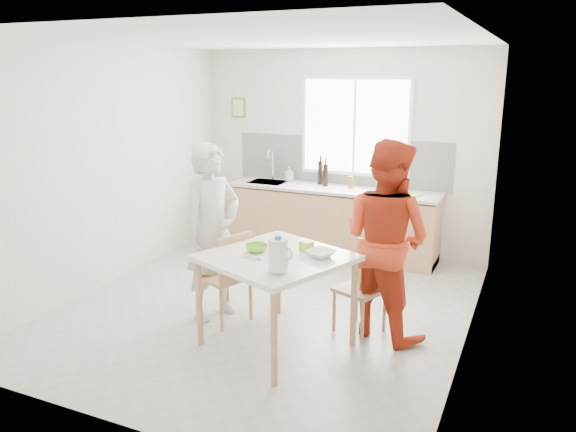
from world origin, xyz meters
The scene contains 21 objects.
ground centered at (0.00, 0.00, 0.00)m, with size 4.50×4.50×0.00m, color #B7B7B2.
room_shell centered at (0.00, 0.00, 1.64)m, with size 4.50×4.50×4.50m.
window centered at (0.20, 2.23, 1.70)m, with size 1.50×0.06×1.30m.
backsplash centered at (0.00, 2.24, 1.23)m, with size 3.00×0.02×0.65m, color white.
picture_frame centered at (-1.55, 2.23, 1.90)m, with size 0.22×0.03×0.28m.
kitchen_counter centered at (0.00, 1.95, 0.42)m, with size 2.84×0.64×1.37m.
dining_table centered at (0.45, -0.72, 0.76)m, with size 1.43×1.43×0.85m.
chair_left centered at (-0.19, -0.47, 0.51)m, with size 0.55×0.55×0.92m.
chair_far centered at (1.07, -0.08, 0.47)m, with size 0.51×0.51×0.85m.
person_white centered at (-0.40, -0.39, 0.88)m, with size 0.64×0.42×1.76m, color silver.
person_red centered at (1.25, -0.07, 0.92)m, with size 0.89×0.70×1.84m, color red.
bowl_green centered at (0.24, -0.69, 0.88)m, with size 0.20×0.20×0.06m, color #7CCB2E.
bowl_white centered at (0.82, -0.59, 0.88)m, with size 0.24×0.24×0.06m, color white.
milk_jug centered at (0.65, -1.09, 1.00)m, with size 0.22×0.16×0.28m.
green_box centered at (0.64, -0.49, 0.90)m, with size 0.10×0.10×0.09m, color #A0C72E.
spoon centered at (0.29, -0.89, 0.86)m, with size 0.01×0.01×0.16m, color #A5A5AA.
cutting_board centered at (1.00, 1.93, 0.93)m, with size 0.35×0.25×0.01m, color #A2DA32.
wine_bottle_a centered at (-0.22, 2.08, 1.08)m, with size 0.07×0.07×0.32m, color black.
wine_bottle_b centered at (-0.11, 1.99, 1.07)m, with size 0.07×0.07×0.30m, color black.
jar_amber centered at (0.23, 2.01, 1.00)m, with size 0.06×0.06×0.16m, color brown.
soap_bottle centered at (-0.70, 2.13, 1.02)m, with size 0.09×0.09×0.20m, color #999999.
Camera 1 is at (2.45, -4.91, 2.41)m, focal length 35.00 mm.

